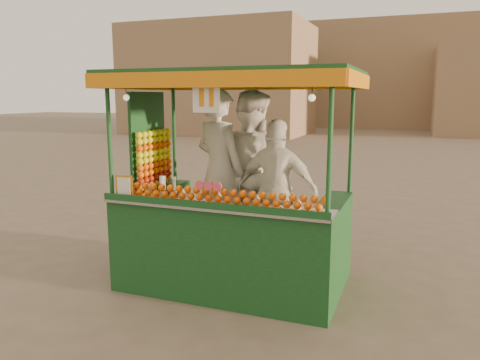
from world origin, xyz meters
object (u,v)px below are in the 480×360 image
at_px(vendor_left, 220,171).
at_px(vendor_right, 277,190).
at_px(juice_cart, 227,219).
at_px(vendor_middle, 250,169).

relative_size(vendor_left, vendor_right, 1.21).
bearing_deg(juice_cart, vendor_left, 122.84).
bearing_deg(vendor_left, juice_cart, 145.61).
bearing_deg(vendor_right, vendor_left, -3.69).
height_order(juice_cart, vendor_right, juice_cart).
relative_size(vendor_left, vendor_middle, 1.01).
height_order(juice_cart, vendor_middle, juice_cart).
relative_size(juice_cart, vendor_left, 1.35).
height_order(juice_cart, vendor_left, juice_cart).
distance_m(vendor_left, vendor_middle, 0.40).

